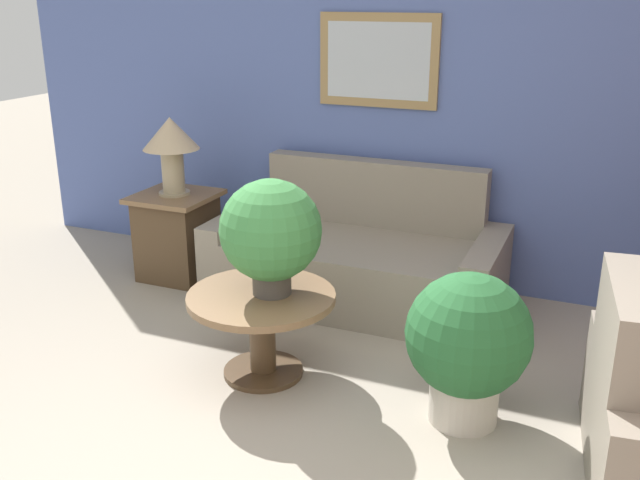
{
  "coord_description": "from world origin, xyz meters",
  "views": [
    {
      "loc": [
        1.28,
        -2.05,
        2.05
      ],
      "look_at": [
        -0.34,
        1.78,
        0.59
      ],
      "focal_mm": 40.0,
      "sensor_mm": 36.0,
      "label": 1
    }
  ],
  "objects_px": {
    "side_table": "(178,235)",
    "coffee_table": "(262,316)",
    "table_lamp": "(171,141)",
    "couch_main": "(358,259)",
    "potted_plant_on_table": "(271,232)",
    "potted_plant_floor": "(468,342)"
  },
  "relations": [
    {
      "from": "coffee_table",
      "to": "potted_plant_floor",
      "type": "height_order",
      "value": "potted_plant_floor"
    },
    {
      "from": "couch_main",
      "to": "coffee_table",
      "type": "bearing_deg",
      "value": -95.62
    },
    {
      "from": "side_table",
      "to": "potted_plant_on_table",
      "type": "bearing_deg",
      "value": -38.14
    },
    {
      "from": "table_lamp",
      "to": "couch_main",
      "type": "bearing_deg",
      "value": 6.15
    },
    {
      "from": "couch_main",
      "to": "table_lamp",
      "type": "xyz_separation_m",
      "value": [
        -1.38,
        -0.15,
        0.75
      ]
    },
    {
      "from": "coffee_table",
      "to": "table_lamp",
      "type": "xyz_separation_m",
      "value": [
        -1.26,
        1.06,
        0.68
      ]
    },
    {
      "from": "table_lamp",
      "to": "potted_plant_on_table",
      "type": "relative_size",
      "value": 0.89
    },
    {
      "from": "table_lamp",
      "to": "potted_plant_on_table",
      "type": "bearing_deg",
      "value": -38.14
    },
    {
      "from": "side_table",
      "to": "coffee_table",
      "type": "bearing_deg",
      "value": -40.13
    },
    {
      "from": "couch_main",
      "to": "side_table",
      "type": "bearing_deg",
      "value": -173.85
    },
    {
      "from": "side_table",
      "to": "table_lamp",
      "type": "distance_m",
      "value": 0.71
    },
    {
      "from": "coffee_table",
      "to": "potted_plant_on_table",
      "type": "height_order",
      "value": "potted_plant_on_table"
    },
    {
      "from": "potted_plant_on_table",
      "to": "couch_main",
      "type": "bearing_deg",
      "value": 86.64
    },
    {
      "from": "table_lamp",
      "to": "potted_plant_floor",
      "type": "distance_m",
      "value": 2.69
    },
    {
      "from": "side_table",
      "to": "potted_plant_floor",
      "type": "height_order",
      "value": "potted_plant_floor"
    },
    {
      "from": "side_table",
      "to": "couch_main",
      "type": "bearing_deg",
      "value": 6.15
    },
    {
      "from": "potted_plant_on_table",
      "to": "potted_plant_floor",
      "type": "bearing_deg",
      "value": -2.4
    },
    {
      "from": "coffee_table",
      "to": "potted_plant_on_table",
      "type": "distance_m",
      "value": 0.49
    },
    {
      "from": "potted_plant_on_table",
      "to": "potted_plant_floor",
      "type": "relative_size",
      "value": 0.81
    },
    {
      "from": "side_table",
      "to": "potted_plant_floor",
      "type": "relative_size",
      "value": 0.82
    },
    {
      "from": "side_table",
      "to": "table_lamp",
      "type": "bearing_deg",
      "value": 63.43
    },
    {
      "from": "couch_main",
      "to": "potted_plant_on_table",
      "type": "height_order",
      "value": "potted_plant_on_table"
    }
  ]
}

